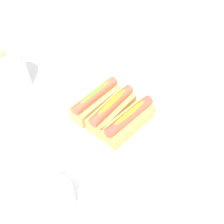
{
  "coord_description": "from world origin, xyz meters",
  "views": [
    {
      "loc": [
        -0.37,
        -0.22,
        0.56
      ],
      "look_at": [
        -0.01,
        -0.01,
        0.06
      ],
      "focal_mm": 40.52,
      "sensor_mm": 36.0,
      "label": 1
    }
  ],
  "objects_px": {
    "hotdog_side": "(96,100)",
    "paper_towel_roll": "(8,73)",
    "serving_bowl": "(112,121)",
    "hotdog_front": "(129,121)",
    "water_glass": "(58,199)",
    "napkin_box": "(106,43)",
    "hotdog_back": "(112,110)"
  },
  "relations": [
    {
      "from": "serving_bowl",
      "to": "hotdog_side",
      "type": "xyz_separation_m",
      "value": [
        0.01,
        0.05,
        0.04
      ]
    },
    {
      "from": "serving_bowl",
      "to": "water_glass",
      "type": "height_order",
      "value": "water_glass"
    },
    {
      "from": "hotdog_back",
      "to": "water_glass",
      "type": "bearing_deg",
      "value": -176.81
    },
    {
      "from": "hotdog_front",
      "to": "paper_towel_roll",
      "type": "bearing_deg",
      "value": 92.22
    },
    {
      "from": "hotdog_back",
      "to": "water_glass",
      "type": "distance_m",
      "value": 0.25
    },
    {
      "from": "hotdog_side",
      "to": "paper_towel_roll",
      "type": "distance_m",
      "value": 0.28
    },
    {
      "from": "water_glass",
      "to": "hotdog_front",
      "type": "bearing_deg",
      "value": -9.53
    },
    {
      "from": "hotdog_side",
      "to": "water_glass",
      "type": "distance_m",
      "value": 0.27
    },
    {
      "from": "hotdog_side",
      "to": "paper_towel_roll",
      "type": "height_order",
      "value": "paper_towel_roll"
    },
    {
      "from": "serving_bowl",
      "to": "napkin_box",
      "type": "distance_m",
      "value": 0.28
    },
    {
      "from": "hotdog_back",
      "to": "napkin_box",
      "type": "distance_m",
      "value": 0.28
    },
    {
      "from": "water_glass",
      "to": "napkin_box",
      "type": "relative_size",
      "value": 0.6
    },
    {
      "from": "hotdog_front",
      "to": "hotdog_back",
      "type": "distance_m",
      "value": 0.06
    },
    {
      "from": "water_glass",
      "to": "napkin_box",
      "type": "distance_m",
      "value": 0.51
    },
    {
      "from": "hotdog_side",
      "to": "napkin_box",
      "type": "distance_m",
      "value": 0.24
    },
    {
      "from": "serving_bowl",
      "to": "paper_towel_roll",
      "type": "height_order",
      "value": "paper_towel_roll"
    },
    {
      "from": "serving_bowl",
      "to": "hotdog_front",
      "type": "xyz_separation_m",
      "value": [
        -0.01,
        -0.05,
        0.04
      ]
    },
    {
      "from": "water_glass",
      "to": "serving_bowl",
      "type": "bearing_deg",
      "value": 3.19
    },
    {
      "from": "serving_bowl",
      "to": "hotdog_side",
      "type": "relative_size",
      "value": 2.05
    },
    {
      "from": "serving_bowl",
      "to": "napkin_box",
      "type": "height_order",
      "value": "napkin_box"
    },
    {
      "from": "hotdog_front",
      "to": "water_glass",
      "type": "distance_m",
      "value": 0.24
    },
    {
      "from": "water_glass",
      "to": "hotdog_side",
      "type": "bearing_deg",
      "value": 14.71
    },
    {
      "from": "hotdog_front",
      "to": "hotdog_side",
      "type": "height_order",
      "value": "same"
    },
    {
      "from": "hotdog_side",
      "to": "napkin_box",
      "type": "relative_size",
      "value": 1.05
    },
    {
      "from": "serving_bowl",
      "to": "napkin_box",
      "type": "bearing_deg",
      "value": 33.31
    },
    {
      "from": "hotdog_back",
      "to": "napkin_box",
      "type": "bearing_deg",
      "value": 33.31
    },
    {
      "from": "water_glass",
      "to": "paper_towel_roll",
      "type": "height_order",
      "value": "paper_towel_roll"
    },
    {
      "from": "hotdog_front",
      "to": "hotdog_side",
      "type": "relative_size",
      "value": 1.0
    },
    {
      "from": "water_glass",
      "to": "paper_towel_roll",
      "type": "xyz_separation_m",
      "value": [
        0.22,
        0.35,
        0.02
      ]
    },
    {
      "from": "hotdog_front",
      "to": "hotdog_back",
      "type": "xyz_separation_m",
      "value": [
        0.01,
        0.05,
        0.0
      ]
    },
    {
      "from": "hotdog_back",
      "to": "hotdog_side",
      "type": "relative_size",
      "value": 0.99
    },
    {
      "from": "water_glass",
      "to": "napkin_box",
      "type": "bearing_deg",
      "value": 19.02
    }
  ]
}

